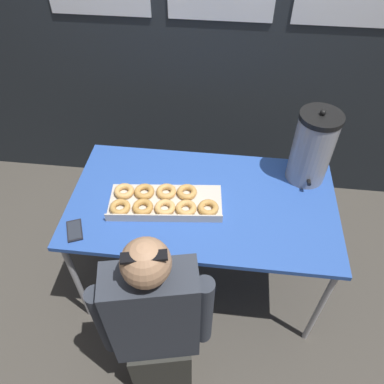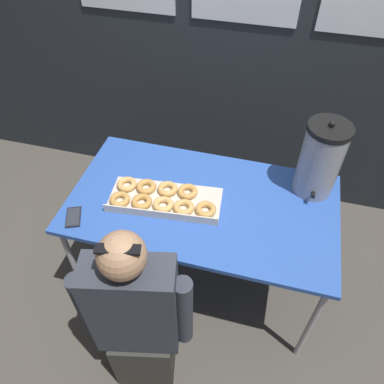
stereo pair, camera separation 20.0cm
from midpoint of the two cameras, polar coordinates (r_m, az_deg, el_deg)
name	(u,v)px [view 2 (the right image)]	position (r m, az deg, el deg)	size (l,w,h in m)	color
ground_plane	(200,277)	(2.66, 3.47, -12.88)	(12.00, 12.00, 0.00)	#4C473F
back_wall	(245,10)	(2.54, 10.57, 25.60)	(6.00, 0.11, 2.81)	#23282D
folding_table	(202,207)	(2.07, 4.36, -2.50)	(1.45, 0.80, 0.78)	#2D56B2
donut_box	(162,198)	(2.01, -1.77, -1.14)	(0.63, 0.32, 0.05)	beige
coffee_urn	(320,159)	(2.10, 21.61, 4.51)	(0.22, 0.25, 0.45)	#939399
cell_phone	(73,217)	(2.02, -14.96, -3.86)	(0.12, 0.15, 0.01)	black
person_seated	(138,321)	(1.86, -5.11, -19.24)	(0.51, 0.27, 1.23)	#33332D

